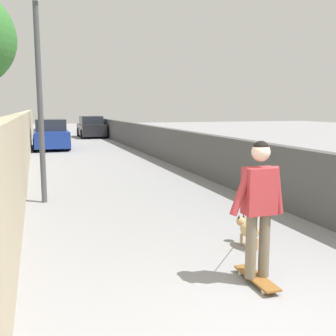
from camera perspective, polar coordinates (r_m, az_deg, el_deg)
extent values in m
plane|color=gray|center=(17.25, -10.57, 1.37)|extent=(80.00, 80.00, 0.00)
cube|color=tan|center=(15.03, -19.90, 3.71)|extent=(48.00, 0.30, 1.96)
cube|color=#4C4C4C|center=(15.84, 0.09, 3.29)|extent=(48.00, 0.30, 1.32)
cylinder|color=#4C4C51|center=(9.28, -17.79, 8.58)|extent=(0.12, 0.12, 4.37)
cube|color=brown|center=(5.15, 12.51, -15.02)|extent=(0.80, 0.21, 0.02)
cylinder|color=beige|center=(5.36, 10.28, -14.48)|extent=(0.06, 0.03, 0.06)
cylinder|color=beige|center=(5.42, 11.63, -14.24)|extent=(0.06, 0.03, 0.06)
cylinder|color=beige|center=(4.91, 13.47, -16.78)|extent=(0.06, 0.03, 0.06)
cylinder|color=beige|center=(4.98, 14.91, -16.47)|extent=(0.06, 0.03, 0.06)
cylinder|color=#726651|center=(4.96, 11.75, -10.91)|extent=(0.13, 0.13, 0.79)
cylinder|color=#726651|center=(5.05, 13.56, -10.62)|extent=(0.13, 0.13, 0.79)
cube|color=#B23338|center=(4.82, 12.93, -3.20)|extent=(0.22, 0.38, 0.56)
cylinder|color=#B23338|center=(4.71, 10.41, -3.33)|extent=(0.09, 0.28, 0.58)
cylinder|color=#B23338|center=(4.95, 15.32, -3.08)|extent=(0.09, 0.18, 0.59)
sphere|color=beige|center=(4.75, 13.11, 2.23)|extent=(0.22, 0.22, 0.22)
sphere|color=black|center=(4.75, 13.13, 2.69)|extent=(0.19, 0.19, 0.19)
ellipsoid|color=tan|center=(6.27, 11.52, -8.74)|extent=(0.41, 0.22, 0.22)
sphere|color=tan|center=(6.47, 10.38, -7.51)|extent=(0.15, 0.15, 0.15)
cone|color=black|center=(6.43, 10.08, -6.86)|extent=(0.05, 0.05, 0.06)
cone|color=black|center=(6.47, 10.71, -6.79)|extent=(0.05, 0.05, 0.06)
cylinder|color=tan|center=(6.41, 10.41, -10.00)|extent=(0.04, 0.04, 0.18)
cylinder|color=tan|center=(6.46, 11.36, -9.87)|extent=(0.04, 0.04, 0.18)
cylinder|color=tan|center=(6.19, 11.58, -10.71)|extent=(0.04, 0.04, 0.18)
cylinder|color=tan|center=(6.25, 12.55, -10.56)|extent=(0.04, 0.04, 0.18)
cylinder|color=tan|center=(6.04, 12.73, -8.67)|extent=(0.13, 0.03, 0.13)
cylinder|color=black|center=(5.54, 12.14, -6.17)|extent=(1.16, 0.56, 0.66)
cube|color=navy|center=(21.99, -16.37, 4.15)|extent=(4.27, 1.70, 0.80)
cube|color=#262B33|center=(21.96, -16.45, 5.92)|extent=(2.22, 1.50, 0.60)
cylinder|color=black|center=(23.32, -18.40, 3.70)|extent=(0.64, 0.22, 0.64)
cylinder|color=black|center=(23.37, -14.52, 3.88)|extent=(0.64, 0.22, 0.64)
cylinder|color=black|center=(20.68, -18.41, 3.14)|extent=(0.64, 0.22, 0.64)
cylinder|color=black|center=(20.73, -14.03, 3.33)|extent=(0.64, 0.22, 0.64)
cube|color=black|center=(29.78, -10.89, 5.41)|extent=(3.86, 1.70, 0.80)
cube|color=#262B33|center=(29.75, -10.93, 6.71)|extent=(2.01, 1.50, 0.60)
cylinder|color=black|center=(30.89, -12.63, 5.02)|extent=(0.64, 0.22, 0.64)
cylinder|color=black|center=(31.08, -9.72, 5.12)|extent=(0.64, 0.22, 0.64)
cylinder|color=black|center=(28.51, -12.15, 4.75)|extent=(0.64, 0.22, 0.64)
cylinder|color=black|center=(28.72, -9.00, 4.86)|extent=(0.64, 0.22, 0.64)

